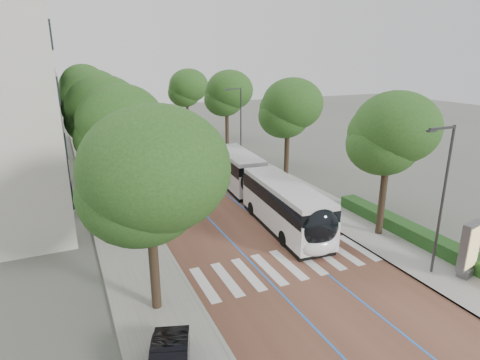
# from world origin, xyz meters

# --- Properties ---
(ground) EXTENTS (160.00, 160.00, 0.00)m
(ground) POSITION_xyz_m (0.00, 0.00, 0.00)
(ground) COLOR #51544C
(ground) RESTS_ON ground
(road) EXTENTS (11.00, 140.00, 0.02)m
(road) POSITION_xyz_m (0.00, 40.00, 0.01)
(road) COLOR brown
(road) RESTS_ON ground
(sidewalk_left) EXTENTS (4.00, 140.00, 0.12)m
(sidewalk_left) POSITION_xyz_m (-7.50, 40.00, 0.06)
(sidewalk_left) COLOR gray
(sidewalk_left) RESTS_ON ground
(sidewalk_right) EXTENTS (4.00, 140.00, 0.12)m
(sidewalk_right) POSITION_xyz_m (7.50, 40.00, 0.06)
(sidewalk_right) COLOR gray
(sidewalk_right) RESTS_ON ground
(kerb_left) EXTENTS (0.20, 140.00, 0.14)m
(kerb_left) POSITION_xyz_m (-5.60, 40.00, 0.06)
(kerb_left) COLOR gray
(kerb_left) RESTS_ON ground
(kerb_right) EXTENTS (0.20, 140.00, 0.14)m
(kerb_right) POSITION_xyz_m (5.60, 40.00, 0.06)
(kerb_right) COLOR gray
(kerb_right) RESTS_ON ground
(zebra_crossing) EXTENTS (10.55, 3.60, 0.01)m
(zebra_crossing) POSITION_xyz_m (0.20, 1.00, 0.03)
(zebra_crossing) COLOR silver
(zebra_crossing) RESTS_ON ground
(lane_line_left) EXTENTS (0.12, 126.00, 0.01)m
(lane_line_left) POSITION_xyz_m (-1.60, 40.00, 0.02)
(lane_line_left) COLOR blue
(lane_line_left) RESTS_ON road
(lane_line_right) EXTENTS (0.12, 126.00, 0.01)m
(lane_line_right) POSITION_xyz_m (1.60, 40.00, 0.02)
(lane_line_right) COLOR blue
(lane_line_right) RESTS_ON road
(hedge) EXTENTS (1.20, 14.00, 0.80)m
(hedge) POSITION_xyz_m (9.10, 0.00, 0.52)
(hedge) COLOR #163F17
(hedge) RESTS_ON sidewalk_right
(streetlight_near) EXTENTS (1.82, 0.20, 8.00)m
(streetlight_near) POSITION_xyz_m (6.62, -3.00, 4.82)
(streetlight_near) COLOR #313234
(streetlight_near) RESTS_ON sidewalk_right
(streetlight_far) EXTENTS (1.82, 0.20, 8.00)m
(streetlight_far) POSITION_xyz_m (6.62, 22.00, 4.82)
(streetlight_far) COLOR #313234
(streetlight_far) RESTS_ON sidewalk_right
(lamp_post_left) EXTENTS (0.14, 0.14, 8.00)m
(lamp_post_left) POSITION_xyz_m (-6.10, 8.00, 4.12)
(lamp_post_left) COLOR #313234
(lamp_post_left) RESTS_ON sidewalk_left
(trees_left) EXTENTS (6.35, 61.02, 9.68)m
(trees_left) POSITION_xyz_m (-7.50, 23.77, 6.63)
(trees_left) COLOR black
(trees_left) RESTS_ON ground
(trees_right) EXTENTS (5.94, 47.58, 9.14)m
(trees_right) POSITION_xyz_m (7.70, 24.33, 6.53)
(trees_right) COLOR black
(trees_right) RESTS_ON ground
(lead_bus) EXTENTS (3.93, 18.53, 3.20)m
(lead_bus) POSITION_xyz_m (2.79, 9.17, 1.63)
(lead_bus) COLOR black
(lead_bus) RESTS_ON ground
(bus_queued_0) EXTENTS (2.57, 12.40, 3.20)m
(bus_queued_0) POSITION_xyz_m (1.87, 25.40, 1.62)
(bus_queued_0) COLOR silver
(bus_queued_0) RESTS_ON ground
(bus_queued_1) EXTENTS (3.30, 12.53, 3.20)m
(bus_queued_1) POSITION_xyz_m (1.52, 38.50, 1.62)
(bus_queued_1) COLOR silver
(bus_queued_1) RESTS_ON ground
(bus_queued_2) EXTENTS (3.06, 12.49, 3.20)m
(bus_queued_2) POSITION_xyz_m (2.56, 52.28, 1.62)
(bus_queued_2) COLOR silver
(bus_queued_2) RESTS_ON ground
(bus_queued_3) EXTENTS (3.29, 12.53, 3.20)m
(bus_queued_3) POSITION_xyz_m (1.99, 65.29, 1.62)
(bus_queued_3) COLOR silver
(bus_queued_3) RESTS_ON ground
(ad_panel) EXTENTS (1.54, 0.72, 3.09)m
(ad_panel) POSITION_xyz_m (7.98, -4.09, 1.74)
(ad_panel) COLOR #59595B
(ad_panel) RESTS_ON sidewalk_right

